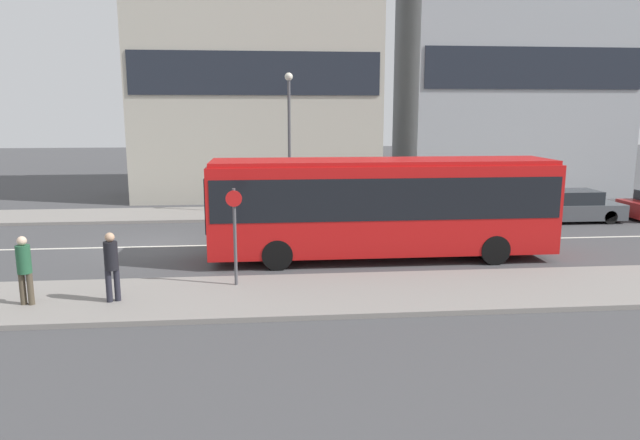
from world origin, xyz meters
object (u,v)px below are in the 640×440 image
Objects in this scene: pedestrian_near_stop at (24,266)px; pedestrian_down_pavement at (111,262)px; parked_car_0 at (462,209)px; street_lamp at (289,128)px; city_bus at (382,202)px; parked_car_1 at (572,207)px; bus_stop_sign at (235,229)px.

pedestrian_down_pavement is (2.07, 0.05, 0.03)m from pedestrian_near_stop.
street_lamp is (-7.58, 2.05, 3.48)m from parked_car_0.
parked_car_0 is 2.65× the size of pedestrian_near_stop.
pedestrian_down_pavement is at bearing -153.56° from city_bus.
city_bus reaches higher than parked_car_0.
parked_car_1 is at bearing 28.55° from city_bus.
pedestrian_down_pavement is 0.28× the size of street_lamp.
street_lamp is (-12.52, 2.30, 3.43)m from parked_car_1.
parked_car_0 is at bearing 177.13° from parked_car_1.
street_lamp is at bearing 169.60° from parked_car_1.
bus_stop_sign is at bearing -136.86° from parked_car_0.
city_bus is 7.81m from parked_car_0.
pedestrian_down_pavement is 13.40m from street_lamp.
city_bus reaches higher than pedestrian_near_stop.
parked_car_1 is 21.90m from pedestrian_near_stop.
pedestrian_near_stop is at bearing -158.61° from city_bus.
street_lamp reaches higher than city_bus.
parked_car_0 is 13.10m from bus_stop_sign.
parked_car_0 is 1.09× the size of parked_car_1.
bus_stop_sign is at bearing 176.80° from pedestrian_down_pavement.
bus_stop_sign reaches higher than parked_car_0.
parked_car_0 is (4.88, 5.96, -1.30)m from city_bus.
bus_stop_sign is (-14.47, -8.68, 1.04)m from parked_car_1.
bus_stop_sign is 0.42× the size of street_lamp.
city_bus is at bearing -175.47° from pedestrian_down_pavement.
city_bus is 8.72m from pedestrian_down_pavement.
city_bus is 2.67× the size of parked_car_1.
parked_car_1 is 20.04m from pedestrian_down_pavement.
street_lamp is (4.96, 12.09, 2.95)m from pedestrian_down_pavement.
street_lamp is (1.95, 10.98, 2.39)m from bus_stop_sign.
parked_car_1 is at bearing 30.96° from bus_stop_sign.
street_lamp reaches higher than parked_car_1.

